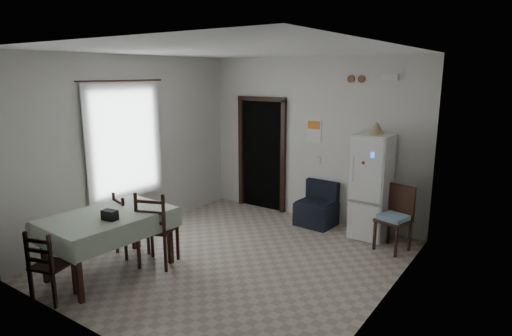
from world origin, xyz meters
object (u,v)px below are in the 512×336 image
object	(u,v)px
navy_seat	(316,204)
dining_chair_near_head	(51,264)
dining_chair_far_left	(131,224)
fridge	(372,187)
dining_chair_far_right	(158,228)
corner_chair	(393,219)
dining_table	(110,243)

from	to	relation	value
navy_seat	dining_chair_near_head	distance (m)	4.27
dining_chair_near_head	dining_chair_far_left	bearing A→B (deg)	-96.10
fridge	dining_chair_far_right	distance (m)	3.38
navy_seat	fridge	bearing A→B (deg)	3.91
dining_chair_far_left	dining_chair_far_right	xyz separation A→B (m)	(0.59, -0.03, 0.07)
dining_chair_near_head	fridge	bearing A→B (deg)	-137.69
corner_chair	dining_chair_far_left	distance (m)	3.87
dining_table	dining_chair_far_left	distance (m)	0.62
fridge	dining_chair_far_right	size ratio (longest dim) A/B	1.57
navy_seat	dining_table	xyz separation A→B (m)	(-1.42, -3.21, 0.03)
fridge	dining_table	distance (m)	4.02
dining_chair_far_right	navy_seat	bearing A→B (deg)	-133.06
corner_chair	dining_chair_near_head	size ratio (longest dim) A/B	1.11
dining_table	dining_chair_near_head	bearing A→B (deg)	-84.59
corner_chair	dining_chair_far_left	xyz separation A→B (m)	(-3.11, -2.30, -0.03)
dining_table	fridge	bearing A→B (deg)	56.77
navy_seat	dining_table	distance (m)	3.51
dining_chair_far_left	dining_chair_near_head	xyz separation A→B (m)	(0.28, -1.39, -0.02)
corner_chair	dining_chair_far_right	size ratio (longest dim) A/B	0.91
navy_seat	corner_chair	xyz separation A→B (m)	(1.44, -0.34, 0.11)
fridge	dining_chair_far_right	world-z (taller)	fridge
dining_table	dining_chair_near_head	xyz separation A→B (m)	(0.03, -0.83, 0.03)
fridge	corner_chair	distance (m)	0.69
dining_table	corner_chair	bearing A→B (deg)	48.39
navy_seat	dining_chair_far_right	size ratio (longest dim) A/B	0.70
fridge	dining_chair_far_left	distance (m)	3.75
dining_table	dining_chair_far_right	world-z (taller)	dining_chair_far_right
fridge	dining_chair_near_head	world-z (taller)	fridge
navy_seat	corner_chair	distance (m)	1.48
corner_chair	dining_chair_far_left	world-z (taller)	corner_chair
dining_table	dining_chair_near_head	world-z (taller)	dining_chair_near_head
dining_chair_far_right	dining_chair_near_head	xyz separation A→B (m)	(-0.31, -1.36, -0.10)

